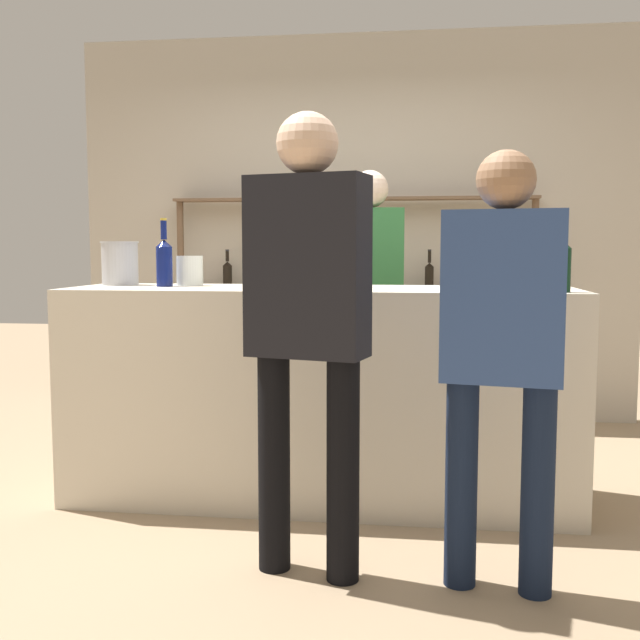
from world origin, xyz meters
TOP-DOWN VIEW (x-y plane):
  - ground_plane at (0.00, 0.00)m, footprint 16.00×16.00m
  - bar_counter at (0.00, 0.00)m, footprint 2.49×0.69m
  - back_wall at (0.00, 1.94)m, footprint 4.09×0.12m
  - back_shelf at (0.01, 1.76)m, footprint 2.61×0.18m
  - counter_bottle_0 at (0.90, -0.21)m, footprint 0.08×0.08m
  - counter_bottle_1 at (-0.80, 0.02)m, footprint 0.08×0.08m
  - counter_bottle_2 at (1.11, -0.23)m, footprint 0.07×0.07m
  - counter_bottle_3 at (0.81, 0.01)m, footprint 0.08×0.08m
  - counter_bottle_4 at (0.72, -0.11)m, footprint 0.08×0.08m
  - counter_bottle_5 at (-0.13, 0.23)m, footprint 0.09×0.09m
  - ice_bucket at (-1.09, 0.15)m, footprint 0.20×0.20m
  - cork_jar at (-0.70, 0.12)m, footprint 0.14×0.14m
  - server_behind_counter at (0.18, 0.92)m, footprint 0.42×0.23m
  - customer_right at (0.78, -0.92)m, footprint 0.45×0.26m
  - customer_center at (0.07, -0.89)m, footprint 0.48×0.30m

SIDE VIEW (x-z plane):
  - ground_plane at x=0.00m, z-range 0.00..0.00m
  - bar_counter at x=0.00m, z-range 0.00..1.06m
  - customer_right at x=0.78m, z-range 0.14..1.74m
  - server_behind_counter at x=0.18m, z-range 0.17..1.89m
  - customer_center at x=0.07m, z-range 0.16..1.91m
  - back_shelf at x=0.01m, z-range 0.29..1.91m
  - cork_jar at x=-0.70m, z-range 1.06..1.22m
  - ice_bucket at x=-1.09m, z-range 1.06..1.29m
  - counter_bottle_2 at x=1.11m, z-range 1.02..1.34m
  - counter_bottle_3 at x=0.81m, z-range 1.02..1.35m
  - counter_bottle_1 at x=-0.80m, z-range 1.02..1.36m
  - counter_bottle_0 at x=0.90m, z-range 1.03..1.36m
  - counter_bottle_5 at x=-0.13m, z-range 1.02..1.38m
  - counter_bottle_4 at x=0.72m, z-range 1.02..1.38m
  - back_wall at x=0.00m, z-range 0.00..2.80m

